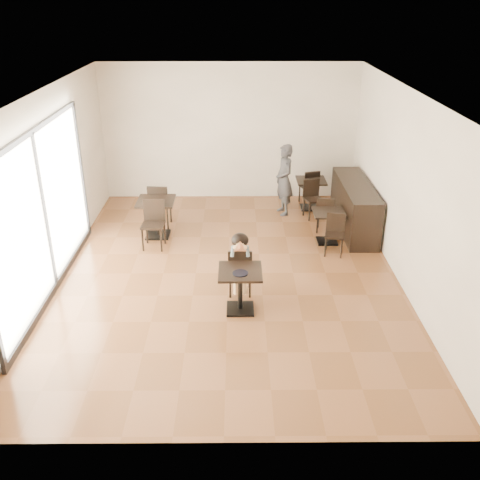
{
  "coord_description": "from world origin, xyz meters",
  "views": [
    {
      "loc": [
        0.15,
        -8.49,
        4.62
      ],
      "look_at": [
        0.21,
        -0.73,
        1.0
      ],
      "focal_mm": 40.0,
      "sensor_mm": 36.0,
      "label": 1
    }
  ],
  "objects_px": {
    "child_chair": "(240,270)",
    "cafe_table_left": "(157,218)",
    "chair_back_a": "(309,187)",
    "chair_back_b": "(314,200)",
    "cafe_table_back": "(310,194)",
    "chair_mid_b": "(335,235)",
    "cafe_table_mid": "(328,227)",
    "chair_left_b": "(153,225)",
    "chair_left_a": "(160,205)",
    "child_table": "(240,291)",
    "child": "(240,264)",
    "chair_mid_a": "(326,214)",
    "adult_patron": "(284,180)"
  },
  "relations": [
    {
      "from": "chair_mid_a",
      "to": "chair_back_a",
      "type": "xyz_separation_m",
      "value": [
        -0.15,
        1.64,
        0.03
      ]
    },
    {
      "from": "child_table",
      "to": "chair_left_b",
      "type": "height_order",
      "value": "chair_left_b"
    },
    {
      "from": "cafe_table_back",
      "to": "chair_back_a",
      "type": "xyz_separation_m",
      "value": [
        0.0,
        0.33,
        0.07
      ]
    },
    {
      "from": "child_chair",
      "to": "chair_left_a",
      "type": "relative_size",
      "value": 0.9
    },
    {
      "from": "cafe_table_mid",
      "to": "cafe_table_left",
      "type": "xyz_separation_m",
      "value": [
        -3.47,
        0.33,
        0.07
      ]
    },
    {
      "from": "chair_left_a",
      "to": "chair_back_a",
      "type": "xyz_separation_m",
      "value": [
        3.35,
        1.31,
        -0.05
      ]
    },
    {
      "from": "adult_patron",
      "to": "chair_left_a",
      "type": "relative_size",
      "value": 1.69
    },
    {
      "from": "cafe_table_left",
      "to": "chair_left_b",
      "type": "relative_size",
      "value": 0.83
    },
    {
      "from": "cafe_table_mid",
      "to": "chair_back_a",
      "type": "relative_size",
      "value": 0.78
    },
    {
      "from": "child_table",
      "to": "chair_back_b",
      "type": "height_order",
      "value": "chair_back_b"
    },
    {
      "from": "child_chair",
      "to": "cafe_table_left",
      "type": "bearing_deg",
      "value": -53.97
    },
    {
      "from": "child_table",
      "to": "chair_mid_b",
      "type": "bearing_deg",
      "value": 47.61
    },
    {
      "from": "chair_mid_b",
      "to": "chair_back_b",
      "type": "relative_size",
      "value": 0.94
    },
    {
      "from": "chair_left_a",
      "to": "chair_back_a",
      "type": "height_order",
      "value": "chair_left_a"
    },
    {
      "from": "cafe_table_back",
      "to": "chair_left_a",
      "type": "height_order",
      "value": "chair_left_a"
    },
    {
      "from": "cafe_table_back",
      "to": "chair_back_a",
      "type": "height_order",
      "value": "chair_back_a"
    },
    {
      "from": "chair_back_a",
      "to": "chair_back_b",
      "type": "xyz_separation_m",
      "value": [
        0.0,
        -0.88,
        0.0
      ]
    },
    {
      "from": "cafe_table_mid",
      "to": "chair_mid_a",
      "type": "distance_m",
      "value": 0.56
    },
    {
      "from": "cafe_table_mid",
      "to": "chair_mid_a",
      "type": "height_order",
      "value": "chair_mid_a"
    },
    {
      "from": "cafe_table_mid",
      "to": "chair_left_b",
      "type": "xyz_separation_m",
      "value": [
        -3.47,
        -0.22,
        0.15
      ]
    },
    {
      "from": "cafe_table_left",
      "to": "chair_mid_a",
      "type": "relative_size",
      "value": 1.0
    },
    {
      "from": "adult_patron",
      "to": "cafe_table_back",
      "type": "bearing_deg",
      "value": 98.48
    },
    {
      "from": "chair_mid_a",
      "to": "chair_back_b",
      "type": "relative_size",
      "value": 0.94
    },
    {
      "from": "adult_patron",
      "to": "chair_back_b",
      "type": "bearing_deg",
      "value": 52.67
    },
    {
      "from": "adult_patron",
      "to": "cafe_table_back",
      "type": "distance_m",
      "value": 0.85
    },
    {
      "from": "chair_mid_a",
      "to": "child_chair",
      "type": "bearing_deg",
      "value": 67.29
    },
    {
      "from": "chair_mid_b",
      "to": "chair_left_a",
      "type": "height_order",
      "value": "chair_left_a"
    },
    {
      "from": "child",
      "to": "chair_mid_a",
      "type": "distance_m",
      "value": 3.13
    },
    {
      "from": "cafe_table_mid",
      "to": "chair_left_b",
      "type": "bearing_deg",
      "value": -176.37
    },
    {
      "from": "cafe_table_mid",
      "to": "adult_patron",
      "type": "bearing_deg",
      "value": 116.21
    },
    {
      "from": "chair_left_b",
      "to": "chair_back_a",
      "type": "relative_size",
      "value": 1.13
    },
    {
      "from": "chair_back_b",
      "to": "child_chair",
      "type": "bearing_deg",
      "value": -133.06
    },
    {
      "from": "chair_mid_a",
      "to": "chair_left_b",
      "type": "xyz_separation_m",
      "value": [
        -3.51,
        -0.77,
        0.08
      ]
    },
    {
      "from": "child_table",
      "to": "chair_mid_b",
      "type": "xyz_separation_m",
      "value": [
        1.82,
        1.99,
        0.04
      ]
    },
    {
      "from": "cafe_table_back",
      "to": "chair_back_b",
      "type": "bearing_deg",
      "value": -90.0
    },
    {
      "from": "child_chair",
      "to": "chair_mid_b",
      "type": "relative_size",
      "value": 1.08
    },
    {
      "from": "cafe_table_back",
      "to": "chair_back_b",
      "type": "xyz_separation_m",
      "value": [
        0.0,
        -0.55,
        0.07
      ]
    },
    {
      "from": "adult_patron",
      "to": "chair_left_b",
      "type": "relative_size",
      "value": 1.69
    },
    {
      "from": "adult_patron",
      "to": "cafe_table_mid",
      "type": "xyz_separation_m",
      "value": [
        0.77,
        -1.56,
        -0.47
      ]
    },
    {
      "from": "child_table",
      "to": "cafe_table_back",
      "type": "xyz_separation_m",
      "value": [
        1.66,
        4.4,
        -0.01
      ]
    },
    {
      "from": "chair_mid_b",
      "to": "chair_back_b",
      "type": "bearing_deg",
      "value": 107.58
    },
    {
      "from": "cafe_table_mid",
      "to": "chair_left_a",
      "type": "xyz_separation_m",
      "value": [
        -3.47,
        0.88,
        0.15
      ]
    },
    {
      "from": "child_chair",
      "to": "chair_mid_b",
      "type": "height_order",
      "value": "child_chair"
    },
    {
      "from": "cafe_table_back",
      "to": "chair_left_a",
      "type": "xyz_separation_m",
      "value": [
        -3.35,
        -0.98,
        0.12
      ]
    },
    {
      "from": "cafe_table_mid",
      "to": "chair_mid_a",
      "type": "relative_size",
      "value": 0.83
    },
    {
      "from": "child_chair",
      "to": "cafe_table_back",
      "type": "distance_m",
      "value": 4.19
    },
    {
      "from": "chair_mid_b",
      "to": "chair_back_b",
      "type": "height_order",
      "value": "chair_back_b"
    },
    {
      "from": "child",
      "to": "chair_back_b",
      "type": "bearing_deg",
      "value": 63.23
    },
    {
      "from": "child_table",
      "to": "cafe_table_mid",
      "type": "relative_size",
      "value": 1.08
    },
    {
      "from": "child",
      "to": "chair_mid_b",
      "type": "relative_size",
      "value": 1.36
    }
  ]
}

